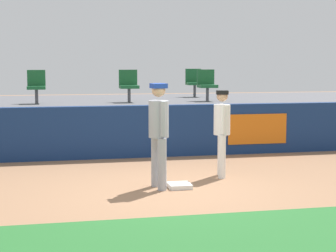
{
  "coord_description": "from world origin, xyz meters",
  "views": [
    {
      "loc": [
        -1.89,
        -9.11,
        2.22
      ],
      "look_at": [
        0.26,
        1.18,
        1.0
      ],
      "focal_mm": 58.25,
      "sensor_mm": 36.0,
      "label": 1
    }
  ],
  "objects_px": {
    "player_fielder_home": "(222,127)",
    "seat_front_center": "(129,84)",
    "first_base": "(179,186)",
    "seat_front_right": "(207,83)",
    "player_runner_visitor": "(159,128)",
    "seat_back_right": "(194,81)",
    "seat_front_left": "(36,85)"
  },
  "relations": [
    {
      "from": "first_base",
      "to": "seat_front_left",
      "type": "bearing_deg",
      "value": 118.55
    },
    {
      "from": "seat_front_left",
      "to": "seat_front_right",
      "type": "distance_m",
      "value": 4.43
    },
    {
      "from": "first_base",
      "to": "seat_front_center",
      "type": "relative_size",
      "value": 0.48
    },
    {
      "from": "first_base",
      "to": "seat_back_right",
      "type": "xyz_separation_m",
      "value": [
        1.96,
        6.55,
        1.64
      ]
    },
    {
      "from": "first_base",
      "to": "seat_front_right",
      "type": "distance_m",
      "value": 5.36
    },
    {
      "from": "first_base",
      "to": "seat_front_right",
      "type": "bearing_deg",
      "value": 68.81
    },
    {
      "from": "player_runner_visitor",
      "to": "seat_back_right",
      "type": "distance_m",
      "value": 6.94
    },
    {
      "from": "seat_front_left",
      "to": "seat_front_center",
      "type": "relative_size",
      "value": 1.0
    },
    {
      "from": "seat_front_left",
      "to": "first_base",
      "type": "bearing_deg",
      "value": -61.45
    },
    {
      "from": "seat_front_left",
      "to": "seat_back_right",
      "type": "height_order",
      "value": "same"
    },
    {
      "from": "first_base",
      "to": "player_runner_visitor",
      "type": "bearing_deg",
      "value": 172.74
    },
    {
      "from": "player_fielder_home",
      "to": "seat_front_left",
      "type": "distance_m",
      "value": 5.41
    },
    {
      "from": "seat_front_left",
      "to": "seat_back_right",
      "type": "xyz_separation_m",
      "value": [
        4.55,
        1.8,
        0.0
      ]
    },
    {
      "from": "player_runner_visitor",
      "to": "seat_front_center",
      "type": "height_order",
      "value": "seat_front_center"
    },
    {
      "from": "seat_front_left",
      "to": "seat_front_center",
      "type": "bearing_deg",
      "value": 0.01
    },
    {
      "from": "seat_front_center",
      "to": "seat_front_right",
      "type": "bearing_deg",
      "value": -0.0
    },
    {
      "from": "player_fielder_home",
      "to": "seat_front_center",
      "type": "relative_size",
      "value": 2.01
    },
    {
      "from": "player_runner_visitor",
      "to": "seat_back_right",
      "type": "xyz_separation_m",
      "value": [
        2.33,
        6.51,
        0.6
      ]
    },
    {
      "from": "seat_front_left",
      "to": "player_fielder_home",
      "type": "bearing_deg",
      "value": -47.62
    },
    {
      "from": "seat_back_right",
      "to": "player_fielder_home",
      "type": "bearing_deg",
      "value": -99.15
    },
    {
      "from": "seat_front_left",
      "to": "seat_front_right",
      "type": "xyz_separation_m",
      "value": [
        4.43,
        0.0,
        0.0
      ]
    },
    {
      "from": "player_runner_visitor",
      "to": "seat_front_right",
      "type": "xyz_separation_m",
      "value": [
        2.21,
        4.71,
        0.6
      ]
    },
    {
      "from": "seat_back_right",
      "to": "seat_front_right",
      "type": "bearing_deg",
      "value": -93.76
    },
    {
      "from": "seat_back_right",
      "to": "seat_front_center",
      "type": "height_order",
      "value": "same"
    },
    {
      "from": "seat_back_right",
      "to": "seat_front_center",
      "type": "bearing_deg",
      "value": -140.96
    },
    {
      "from": "player_fielder_home",
      "to": "seat_front_center",
      "type": "xyz_separation_m",
      "value": [
        -1.29,
        3.97,
        0.7
      ]
    },
    {
      "from": "player_fielder_home",
      "to": "seat_front_center",
      "type": "distance_m",
      "value": 4.23
    },
    {
      "from": "player_runner_visitor",
      "to": "seat_front_right",
      "type": "bearing_deg",
      "value": 145.21
    },
    {
      "from": "seat_front_right",
      "to": "seat_back_right",
      "type": "bearing_deg",
      "value": 86.24
    },
    {
      "from": "seat_front_left",
      "to": "seat_back_right",
      "type": "distance_m",
      "value": 4.89
    },
    {
      "from": "player_fielder_home",
      "to": "seat_front_center",
      "type": "bearing_deg",
      "value": -148.17
    },
    {
      "from": "seat_back_right",
      "to": "seat_front_center",
      "type": "relative_size",
      "value": 1.0
    }
  ]
}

